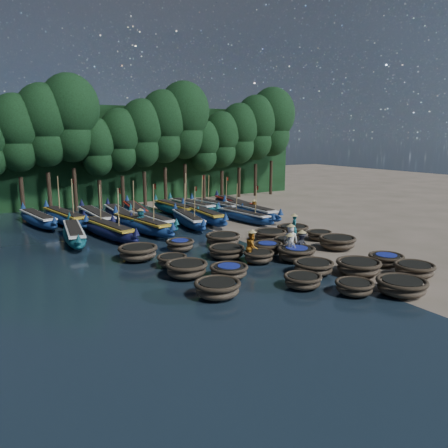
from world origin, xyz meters
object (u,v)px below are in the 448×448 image
coracle_21 (180,245)px  fisherman_1 (294,226)px  long_boat_8 (250,211)px  coracle_3 (402,286)px  coracle_11 (229,271)px  long_boat_1 (74,234)px  coracle_4 (414,269)px  fisherman_3 (302,244)px  coracle_24 (293,230)px  long_boat_15 (192,206)px  fisherman_6 (254,208)px  coracle_8 (359,267)px  coracle_2 (354,287)px  long_boat_9 (38,219)px  coracle_6 (303,281)px  coracle_7 (313,267)px  coracle_16 (226,251)px  long_boat_12 (119,214)px  coracle_23 (270,235)px  coracle_13 (296,253)px  coracle_22 (223,239)px  coracle_9 (386,259)px  long_boat_7 (244,216)px  long_boat_6 (202,215)px  long_boat_10 (65,217)px  long_boat_2 (108,230)px  long_boat_11 (96,217)px  coracle_12 (259,256)px  long_boat_5 (188,219)px  fisherman_5 (141,220)px  fisherman_4 (290,246)px  fisherman_2 (252,246)px  coracle_17 (267,248)px  coracle_15 (172,260)px  coracle_10 (187,269)px  coracle_20 (138,252)px  long_boat_16 (215,206)px  coracle_18 (288,242)px  coracle_19 (319,235)px  long_boat_13 (135,210)px  long_boat_17 (233,204)px  fisherman_0 (291,238)px

coracle_21 → fisherman_1: 8.13m
long_boat_8 → coracle_3: bearing=-104.4°
coracle_11 → long_boat_1: long_boat_1 is taller
coracle_4 → fisherman_3: bearing=113.7°
coracle_24 → long_boat_1: (-13.76, 6.34, 0.11)m
long_boat_15 → fisherman_6: bearing=-62.7°
coracle_8 → coracle_11: 6.69m
coracle_2 → long_boat_9: long_boat_9 is taller
long_boat_1 → long_boat_9: bearing=108.7°
coracle_4 → coracle_8: coracle_8 is taller
coracle_6 → coracle_7: 2.22m
coracle_7 → fisherman_3: bearing=60.1°
coracle_16 → long_boat_12: size_ratio=0.28×
coracle_23 → coracle_13: bearing=-109.5°
coracle_22 → coracle_24: coracle_22 is taller
coracle_9 → long_boat_7: 14.39m
long_boat_6 → long_boat_10: 11.03m
coracle_8 → long_boat_2: bearing=120.2°
coracle_22 → long_boat_11: long_boat_11 is taller
coracle_12 → long_boat_1: 13.13m
coracle_13 → long_boat_2: (-7.51, 11.31, 0.10)m
long_boat_5 → fisherman_5: bearing=-167.8°
coracle_3 → long_boat_1: 20.76m
coracle_12 → fisherman_4: 1.95m
coracle_4 → fisherman_2: 8.47m
coracle_16 → long_boat_7: size_ratio=0.31×
fisherman_1 → coracle_9: bearing=28.2°
long_boat_8 → fisherman_2: 13.60m
coracle_17 → long_boat_5: bearing=92.0°
long_boat_5 → coracle_15: bearing=-112.1°
coracle_12 → long_boat_7: (5.85, 10.32, 0.10)m
long_boat_15 → long_boat_10: bearing=173.1°
coracle_3 → long_boat_11: size_ratio=0.29×
long_boat_10 → coracle_10: bearing=-90.9°
coracle_20 → coracle_24: bearing=1.4°
coracle_11 → fisherman_4: bearing=11.4°
coracle_7 → coracle_24: size_ratio=0.91×
coracle_10 → long_boat_11: long_boat_11 is taller
long_boat_10 → fisherman_2: bearing=-76.8°
coracle_17 → long_boat_16: 15.34m
coracle_3 → coracle_4: 3.01m
coracle_4 → long_boat_10: long_boat_10 is taller
coracle_18 → long_boat_16: bearing=78.9°
coracle_19 → long_boat_13: (-7.78, 15.02, 0.19)m
coracle_19 → long_boat_17: size_ratio=0.24×
long_boat_10 → long_boat_11: (2.17, -1.20, 0.00)m
fisherman_3 → long_boat_10: bearing=115.3°
coracle_10 → fisherman_0: size_ratio=1.31×
long_boat_9 → fisherman_3: fisherman_3 is taller
fisherman_0 → coracle_24: bearing=-93.1°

